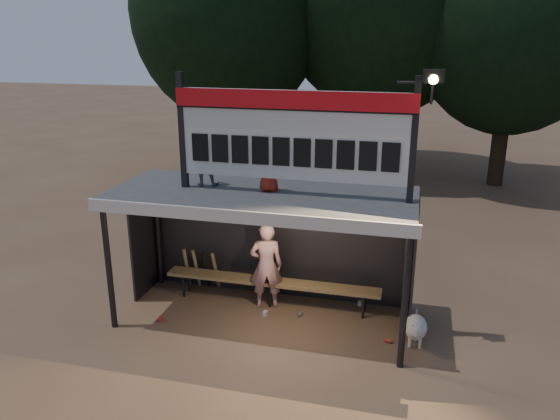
% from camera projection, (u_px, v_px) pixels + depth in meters
% --- Properties ---
extents(ground, '(80.00, 80.00, 0.00)m').
position_uv_depth(ground, '(263.00, 318.00, 9.64)').
color(ground, brown).
rests_on(ground, ground).
extents(player, '(0.68, 0.54, 1.62)m').
position_uv_depth(player, '(266.00, 266.00, 9.81)').
color(player, silver).
rests_on(player, ground).
extents(child_a, '(0.53, 0.44, 0.99)m').
position_uv_depth(child_a, '(204.00, 156.00, 9.19)').
color(child_a, slate).
rests_on(child_a, dugout_shelter).
extents(child_b, '(0.45, 0.31, 0.87)m').
position_uv_depth(child_b, '(269.00, 165.00, 8.84)').
color(child_b, maroon).
rests_on(child_b, dugout_shelter).
extents(dugout_shelter, '(5.10, 2.08, 2.32)m').
position_uv_depth(dugout_shelter, '(266.00, 215.00, 9.29)').
color(dugout_shelter, '#3F3F42').
rests_on(dugout_shelter, ground).
extents(scoreboard_assembly, '(4.10, 0.27, 1.99)m').
position_uv_depth(scoreboard_assembly, '(296.00, 133.00, 8.47)').
color(scoreboard_assembly, black).
rests_on(scoreboard_assembly, dugout_shelter).
extents(bench, '(4.00, 0.35, 0.48)m').
position_uv_depth(bench, '(271.00, 283.00, 10.01)').
color(bench, olive).
rests_on(bench, ground).
extents(tree_left, '(6.46, 6.46, 9.27)m').
position_uv_depth(tree_left, '(228.00, 10.00, 18.08)').
color(tree_left, black).
rests_on(tree_left, ground).
extents(tree_right, '(6.08, 6.08, 8.72)m').
position_uv_depth(tree_right, '(515.00, 19.00, 16.54)').
color(tree_right, '#2F2014').
rests_on(tree_right, ground).
extents(dog, '(0.36, 0.81, 0.49)m').
position_uv_depth(dog, '(416.00, 328.00, 8.78)').
color(dog, '#F0E3D0').
rests_on(dog, ground).
extents(bats, '(0.67, 0.35, 0.84)m').
position_uv_depth(bats, '(201.00, 269.00, 10.61)').
color(bats, olive).
rests_on(bats, ground).
extents(litter, '(4.01, 1.57, 0.08)m').
position_uv_depth(litter, '(293.00, 317.00, 9.58)').
color(litter, red).
rests_on(litter, ground).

